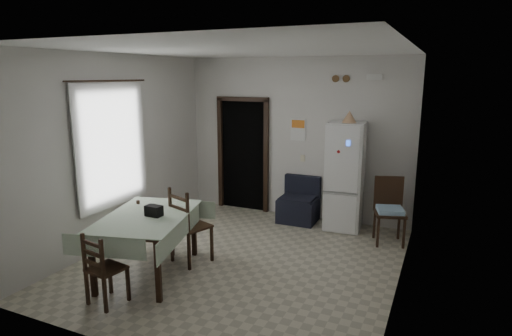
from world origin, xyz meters
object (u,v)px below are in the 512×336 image
at_px(dining_chair_far_left, 156,228).
at_px(dining_chair_near_head, 106,268).
at_px(navy_seat, 298,200).
at_px(dining_table, 148,245).
at_px(corner_chair, 390,212).
at_px(dining_chair_far_right, 191,225).
at_px(fridge, 345,176).

height_order(dining_chair_far_left, dining_chair_near_head, dining_chair_near_head).
bearing_deg(navy_seat, dining_table, -112.88).
height_order(navy_seat, corner_chair, corner_chair).
bearing_deg(dining_chair_near_head, dining_chair_far_left, -68.66).
xyz_separation_m(navy_seat, dining_chair_near_head, (-1.09, -3.58, 0.03)).
relative_size(dining_table, dining_chair_far_right, 1.44).
relative_size(dining_chair_far_left, dining_chair_far_right, 0.80).
relative_size(fridge, dining_chair_near_head, 2.11).
bearing_deg(dining_chair_far_right, fridge, -106.45).
xyz_separation_m(dining_table, dining_chair_far_right, (0.30, 0.56, 0.13)).
bearing_deg(dining_chair_far_left, dining_table, 126.19).
distance_m(dining_chair_far_left, dining_chair_near_head, 1.31).
height_order(dining_table, dining_chair_far_left, dining_chair_far_left).
bearing_deg(dining_chair_near_head, dining_chair_far_right, -92.12).
distance_m(dining_chair_far_left, dining_chair_far_right, 0.56).
bearing_deg(fridge, dining_chair_far_right, -130.45).
bearing_deg(dining_table, dining_chair_near_head, -102.13).
height_order(navy_seat, dining_chair_far_left, dining_chair_far_left).
bearing_deg(corner_chair, dining_chair_near_head, -147.66).
bearing_deg(dining_chair_far_right, dining_chair_far_left, 28.13).
height_order(dining_table, dining_chair_near_head, dining_chair_near_head).
bearing_deg(corner_chair, dining_chair_far_right, -160.51).
bearing_deg(dining_chair_near_head, dining_table, -78.37).
bearing_deg(dining_chair_far_left, navy_seat, -111.41).
distance_m(fridge, navy_seat, 0.96).
height_order(corner_chair, dining_table, corner_chair).
height_order(dining_chair_far_left, dining_chair_far_right, dining_chair_far_right).
bearing_deg(navy_seat, dining_chair_far_right, -111.14).
distance_m(fridge, corner_chair, 0.98).
bearing_deg(navy_seat, dining_chair_near_head, -107.75).
bearing_deg(dining_chair_near_head, navy_seat, -97.91).
relative_size(dining_chair_far_right, dining_chair_near_head, 1.25).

